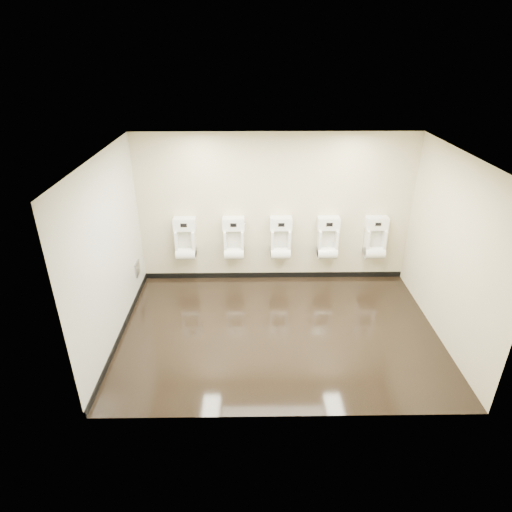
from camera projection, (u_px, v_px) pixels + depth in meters
The scene contains 15 objects.
ground at pixel (279, 331), 6.85m from camera, with size 5.00×3.50×0.00m, color black.
ceiling at pixel (284, 156), 5.59m from camera, with size 5.00×3.50×0.00m, color white.
back_wall at pixel (275, 210), 7.78m from camera, with size 5.00×0.02×2.80m, color beige.
front_wall at pixel (292, 323), 4.65m from camera, with size 5.00×0.02×2.80m, color beige.
left_wall at pixel (109, 253), 6.19m from camera, with size 0.02×3.50×2.80m, color beige.
right_wall at pixel (452, 251), 6.25m from camera, with size 0.02×3.50×2.80m, color beige.
tile_overlay_left at pixel (109, 253), 6.19m from camera, with size 0.01×3.50×2.80m, color silver.
skirting_back at pixel (273, 275), 8.38m from camera, with size 5.00×0.02×0.10m, color black.
skirting_left at pixel (123, 329), 6.79m from camera, with size 0.02×3.50×0.10m, color black.
access_panel at pixel (137, 269), 7.66m from camera, with size 0.04×0.25×0.25m.
urinal_0 at pixel (186, 242), 7.89m from camera, with size 0.41×0.31×0.77m.
urinal_1 at pixel (234, 241), 7.90m from camera, with size 0.41×0.31×0.77m.
urinal_2 at pixel (281, 241), 7.91m from camera, with size 0.41×0.31×0.77m.
urinal_3 at pixel (328, 241), 7.92m from camera, with size 0.41×0.31×0.77m.
urinal_4 at pixel (375, 241), 7.93m from camera, with size 0.41×0.31×0.77m.
Camera 1 is at (-0.44, -5.57, 4.15)m, focal length 30.00 mm.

